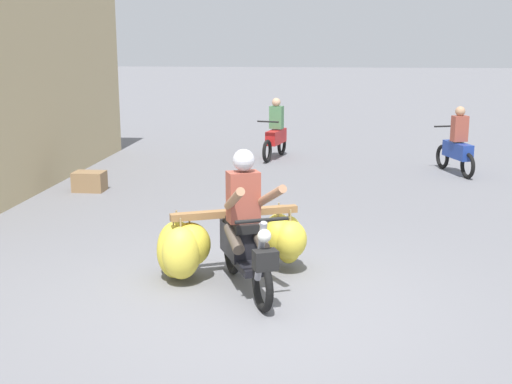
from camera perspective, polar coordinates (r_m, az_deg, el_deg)
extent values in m
plane|color=slate|center=(7.30, 0.16, -9.30)|extent=(120.00, 120.00, 0.00)
torus|color=black|center=(7.01, 0.54, -7.80)|extent=(0.30, 0.55, 0.56)
torus|color=black|center=(8.10, -2.03, -4.94)|extent=(0.30, 0.55, 0.56)
cube|color=black|center=(7.45, -0.63, -6.22)|extent=(0.44, 0.61, 0.08)
cube|color=black|center=(7.76, -1.47, -4.04)|extent=(0.51, 0.70, 0.36)
cube|color=black|center=(7.62, -1.31, -2.62)|extent=(0.48, 0.65, 0.10)
cylinder|color=gray|center=(6.95, 0.40, -5.01)|extent=(0.18, 0.29, 0.69)
cylinder|color=black|center=(6.82, 0.50, -2.39)|extent=(0.53, 0.26, 0.04)
sphere|color=silver|center=(6.78, 0.70, -3.70)|extent=(0.14, 0.14, 0.14)
cube|color=black|center=(6.82, 0.80, -5.72)|extent=(0.28, 0.24, 0.20)
cube|color=black|center=(6.91, 0.54, -5.47)|extent=(0.20, 0.30, 0.04)
cube|color=olive|center=(7.82, -1.77, -1.77)|extent=(1.42, 0.69, 0.08)
cube|color=olive|center=(8.00, -2.11, -1.67)|extent=(1.27, 0.61, 0.06)
ellipsoid|color=gold|center=(7.82, -5.56, -4.40)|extent=(0.57, 0.54, 0.51)
cylinder|color=#998459|center=(7.74, -5.60, -2.37)|extent=(0.02, 0.02, 0.12)
ellipsoid|color=gold|center=(8.08, 1.84, -3.69)|extent=(0.48, 0.44, 0.45)
cylinder|color=#998459|center=(8.01, 1.85, -1.87)|extent=(0.02, 0.02, 0.14)
ellipsoid|color=yellow|center=(7.72, -6.27, -5.11)|extent=(0.56, 0.53, 0.61)
cylinder|color=#998459|center=(7.62, -6.34, -2.67)|extent=(0.02, 0.02, 0.13)
ellipsoid|color=yellow|center=(8.03, 2.88, -4.02)|extent=(0.54, 0.54, 0.46)
cylinder|color=#998459|center=(7.96, 2.91, -2.08)|extent=(0.02, 0.02, 0.17)
ellipsoid|color=yellow|center=(8.36, 1.91, -3.49)|extent=(0.44, 0.41, 0.49)
cylinder|color=#998459|center=(8.28, 1.93, -1.48)|extent=(0.02, 0.02, 0.17)
ellipsoid|color=yellow|center=(8.23, 2.78, -4.02)|extent=(0.46, 0.45, 0.59)
cylinder|color=#998459|center=(8.14, 2.81, -1.70)|extent=(0.02, 0.02, 0.16)
ellipsoid|color=gold|center=(8.07, -6.61, -4.64)|extent=(0.54, 0.50, 0.64)
cylinder|color=#998459|center=(7.97, -6.68, -2.12)|extent=(0.02, 0.02, 0.17)
ellipsoid|color=yellow|center=(7.89, -6.87, -4.98)|extent=(0.45, 0.42, 0.63)
cylinder|color=#998459|center=(7.79, -6.94, -2.44)|extent=(0.02, 0.02, 0.15)
cube|color=#994738|center=(7.43, -1.08, -0.40)|extent=(0.40, 0.34, 0.56)
sphere|color=silver|center=(7.33, -1.05, 2.69)|extent=(0.24, 0.24, 0.24)
cylinder|color=#9E7051|center=(7.15, 1.17, -0.39)|extent=(0.41, 0.68, 0.39)
cylinder|color=#9E7051|center=(7.04, -1.84, -0.60)|extent=(0.32, 0.71, 0.39)
cylinder|color=#4C4238|center=(7.47, 0.23, -3.75)|extent=(0.29, 0.45, 0.27)
cylinder|color=#4C4238|center=(7.39, -1.85, -3.93)|extent=(0.29, 0.45, 0.27)
torus|color=black|center=(15.32, 0.94, 3.44)|extent=(0.20, 0.52, 0.52)
torus|color=black|center=(16.35, 2.17, 4.03)|extent=(0.20, 0.52, 0.52)
cube|color=red|center=(15.89, 1.69, 4.65)|extent=(0.44, 0.93, 0.32)
cylinder|color=black|center=(15.27, 1.01, 5.91)|extent=(0.50, 0.15, 0.04)
cube|color=#4C7F51|center=(15.85, 1.73, 6.27)|extent=(0.34, 0.26, 0.52)
sphere|color=tan|center=(15.80, 1.71, 7.53)|extent=(0.20, 0.20, 0.20)
torus|color=black|center=(15.15, 15.36, 2.88)|extent=(0.23, 0.52, 0.52)
torus|color=black|center=(14.19, 17.32, 2.11)|extent=(0.23, 0.52, 0.52)
cube|color=navy|center=(14.54, 16.54, 3.37)|extent=(0.50, 0.93, 0.32)
cylinder|color=black|center=(15.01, 15.59, 5.33)|extent=(0.49, 0.18, 0.04)
cube|color=#994738|center=(14.46, 16.69, 5.11)|extent=(0.35, 0.28, 0.52)
sphere|color=tan|center=(14.44, 16.74, 6.50)|extent=(0.20, 0.20, 0.20)
cube|color=olive|center=(12.82, -13.78, 0.87)|extent=(0.56, 0.40, 0.36)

